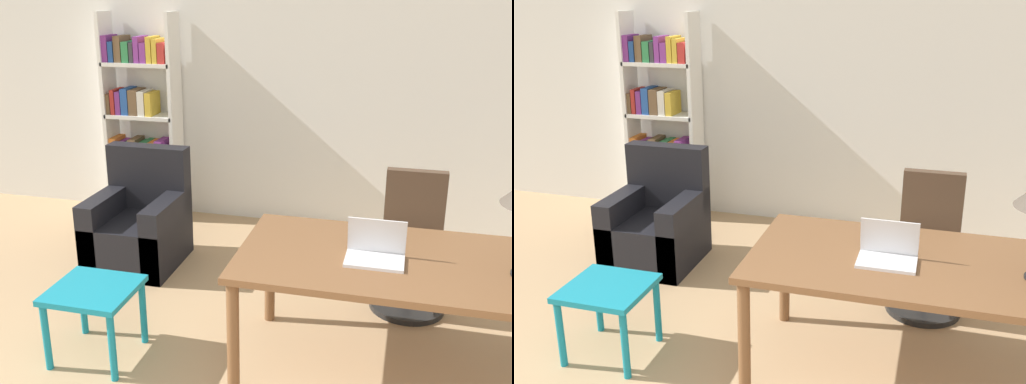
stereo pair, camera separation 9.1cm
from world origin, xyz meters
TOP-DOWN VIEW (x-y plane):
  - wall_back at (0.00, 4.53)m, footprint 8.00×0.06m
  - desk at (0.77, 2.20)m, footprint 1.84×0.98m
  - laptop at (0.62, 2.14)m, footprint 0.32×0.22m
  - office_chair at (0.83, 3.10)m, footprint 0.53×0.53m
  - side_table_blue at (-1.03, 1.94)m, footprint 0.50×0.49m
  - armchair at (-1.37, 3.28)m, footprint 0.70×0.74m
  - bookshelf at (-1.82, 4.34)m, footprint 0.73×0.28m

SIDE VIEW (x-z plane):
  - armchair at x=-1.37m, z-range -0.17..0.78m
  - side_table_blue at x=-1.03m, z-range 0.15..0.63m
  - office_chair at x=0.83m, z-range -0.06..0.92m
  - desk at x=0.77m, z-range 0.30..1.06m
  - laptop at x=0.62m, z-range 0.69..0.92m
  - bookshelf at x=-1.82m, z-range -0.08..1.92m
  - wall_back at x=0.00m, z-range 0.00..2.70m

